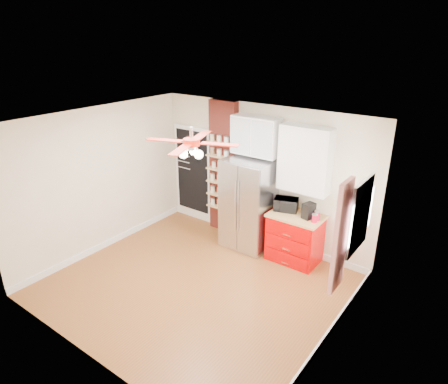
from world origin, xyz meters
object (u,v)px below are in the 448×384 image
Objects in this scene: red_cabinet at (295,238)px; ceiling_fan at (192,143)px; fridge at (249,204)px; coffee_maker at (309,211)px; pantry_jar_oats at (214,165)px; canister_left at (315,218)px; toaster_oven at (286,204)px.

ceiling_fan is (-0.92, -1.68, 1.97)m from red_cabinet.
ceiling_fan is at bearing -88.24° from fridge.
fridge is at bearing -161.27° from coffee_maker.
fridge reaches higher than pantry_jar_oats.
canister_left is at bearing -1.02° from fridge.
ceiling_fan reaches higher than coffee_maker.
coffee_maker is at bearing 56.03° from ceiling_fan.
fridge is 1.86× the size of red_cabinet.
pantry_jar_oats is (-1.66, 0.04, 0.41)m from toaster_oven.
fridge is 1.20m from coffee_maker.
coffee_maker is at bearing -26.34° from toaster_oven.
ceiling_fan is 2.28m from pantry_jar_oats.
toaster_oven is (0.72, 0.12, 0.14)m from fridge.
fridge reaches higher than coffee_maker.
coffee_maker is 0.19m from canister_left.
fridge reaches higher than toaster_oven.
ceiling_fan reaches higher than red_cabinet.
fridge is 15.22× the size of pantry_jar_oats.
toaster_oven reaches higher than canister_left.
canister_left reaches higher than red_cabinet.
coffee_maker is at bearing 151.70° from canister_left.
pantry_jar_oats reaches higher than coffee_maker.
pantry_jar_oats is at bearing 119.00° from ceiling_fan.
ceiling_fan is at bearing -118.71° from red_cabinet.
toaster_oven is at bearing 9.20° from fridge.
fridge is at bearing 170.01° from toaster_oven.
toaster_oven is at bearing 167.20° from canister_left.
red_cabinet is 2.75m from ceiling_fan.
coffee_maker is (0.22, 0.01, 0.59)m from red_cabinet.
fridge is at bearing -177.05° from red_cabinet.
ceiling_fan reaches higher than fridge.
fridge is 1.11m from pantry_jar_oats.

